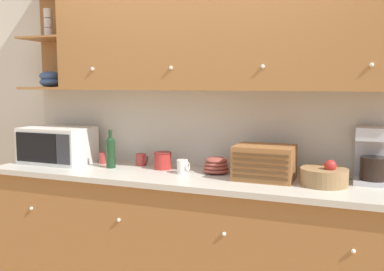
# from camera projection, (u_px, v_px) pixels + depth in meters

# --- Properties ---
(wall_back) EXTENTS (5.41, 0.06, 2.60)m
(wall_back) POSITION_uv_depth(u_px,v_px,m) (204.00, 117.00, 3.32)
(wall_back) COLOR silver
(wall_back) RESTS_ON ground_plane
(counter_unit) EXTENTS (3.03, 0.66, 0.91)m
(counter_unit) POSITION_uv_depth(u_px,v_px,m) (187.00, 236.00, 3.10)
(counter_unit) COLOR #A36B38
(counter_unit) RESTS_ON ground_plane
(backsplash_panel) EXTENTS (3.01, 0.01, 0.59)m
(backsplash_panel) POSITION_uv_depth(u_px,v_px,m) (202.00, 129.00, 3.30)
(backsplash_panel) COLOR beige
(backsplash_panel) RESTS_ON counter_unit
(upper_cabinets) EXTENTS (3.01, 0.35, 0.87)m
(upper_cabinets) POSITION_uv_depth(u_px,v_px,m) (218.00, 28.00, 3.00)
(upper_cabinets) COLOR #A36B38
(upper_cabinets) RESTS_ON backsplash_panel
(microwave) EXTENTS (0.55, 0.37, 0.29)m
(microwave) POSITION_uv_depth(u_px,v_px,m) (58.00, 145.00, 3.48)
(microwave) COLOR silver
(microwave) RESTS_ON counter_unit
(mug) EXTENTS (0.09, 0.08, 0.09)m
(mug) POSITION_uv_depth(u_px,v_px,m) (105.00, 158.00, 3.45)
(mug) COLOR #B73D38
(mug) RESTS_ON counter_unit
(wine_bottle) EXTENTS (0.07, 0.07, 0.29)m
(wine_bottle) POSITION_uv_depth(u_px,v_px,m) (111.00, 151.00, 3.27)
(wine_bottle) COLOR #19381E
(wine_bottle) RESTS_ON counter_unit
(mug_blue_second) EXTENTS (0.09, 0.08, 0.09)m
(mug_blue_second) POSITION_uv_depth(u_px,v_px,m) (141.00, 160.00, 3.38)
(mug_blue_second) COLOR #B73D38
(mug_blue_second) RESTS_ON counter_unit
(storage_canister) EXTENTS (0.13, 0.13, 0.13)m
(storage_canister) POSITION_uv_depth(u_px,v_px,m) (163.00, 161.00, 3.23)
(storage_canister) COLOR #B22D28
(storage_canister) RESTS_ON counter_unit
(mug_patterned_third) EXTENTS (0.09, 0.08, 0.10)m
(mug_patterned_third) POSITION_uv_depth(u_px,v_px,m) (183.00, 167.00, 3.07)
(mug_patterned_third) COLOR silver
(mug_patterned_third) RESTS_ON counter_unit
(bowl_stack_on_counter) EXTENTS (0.19, 0.19, 0.12)m
(bowl_stack_on_counter) POSITION_uv_depth(u_px,v_px,m) (216.00, 166.00, 3.07)
(bowl_stack_on_counter) COLOR #9E473D
(bowl_stack_on_counter) RESTS_ON counter_unit
(bread_box) EXTENTS (0.39, 0.30, 0.23)m
(bread_box) POSITION_uv_depth(u_px,v_px,m) (265.00, 163.00, 2.87)
(bread_box) COLOR #996033
(bread_box) RESTS_ON counter_unit
(fruit_basket) EXTENTS (0.30, 0.30, 0.17)m
(fruit_basket) POSITION_uv_depth(u_px,v_px,m) (324.00, 176.00, 2.71)
(fruit_basket) COLOR #937047
(fruit_basket) RESTS_ON counter_unit
(coffee_maker) EXTENTS (0.24, 0.23, 0.37)m
(coffee_maker) POSITION_uv_depth(u_px,v_px,m) (374.00, 155.00, 2.75)
(coffee_maker) COLOR #B7B7BC
(coffee_maker) RESTS_ON counter_unit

